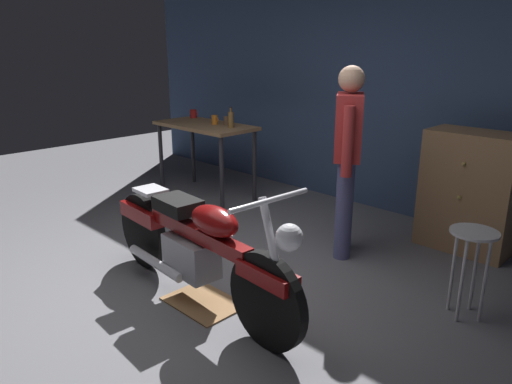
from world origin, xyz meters
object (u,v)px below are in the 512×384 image
at_px(mug_red_diner, 193,114).
at_px(bottle, 231,119).
at_px(mug_orange_travel, 215,120).
at_px(wooden_dresser, 470,192).
at_px(shop_stool, 472,250).
at_px(motorcycle, 196,245).
at_px(person_standing, 347,154).
at_px(mug_brown_stoneware, 227,121).

relative_size(mug_red_diner, bottle, 0.52).
relative_size(mug_orange_travel, bottle, 0.46).
bearing_deg(wooden_dresser, shop_stool, -67.25).
bearing_deg(shop_stool, motorcycle, -141.46).
bearing_deg(wooden_dresser, person_standing, -129.77).
distance_m(motorcycle, mug_brown_stoneware, 2.62).
bearing_deg(motorcycle, wooden_dresser, 70.74).
distance_m(person_standing, shop_stool, 1.33).
height_order(mug_brown_stoneware, bottle, bottle).
relative_size(motorcycle, bottle, 9.09).
bearing_deg(wooden_dresser, mug_orange_travel, -169.00).
height_order(wooden_dresser, bottle, bottle).
bearing_deg(bottle, motorcycle, -48.78).
height_order(motorcycle, wooden_dresser, wooden_dresser).
bearing_deg(mug_orange_travel, mug_red_diner, 166.10).
bearing_deg(person_standing, wooden_dresser, -73.40).
xyz_separation_m(shop_stool, mug_orange_travel, (-3.37, 0.61, 0.46)).
bearing_deg(motorcycle, shop_stool, 42.37).
bearing_deg(shop_stool, mug_brown_stoneware, 167.91).
relative_size(motorcycle, mug_red_diner, 17.53).
relative_size(shop_stool, mug_orange_travel, 5.83).
bearing_deg(motorcycle, bottle, 135.05).
height_order(shop_stool, wooden_dresser, wooden_dresser).
xyz_separation_m(shop_stool, wooden_dresser, (-0.49, 1.17, 0.05)).
height_order(mug_red_diner, bottle, bottle).
distance_m(person_standing, mug_brown_stoneware, 2.05).
bearing_deg(shop_stool, person_standing, 167.25).
height_order(shop_stool, mug_brown_stoneware, mug_brown_stoneware).
xyz_separation_m(wooden_dresser, mug_brown_stoneware, (-2.75, -0.48, 0.40)).
xyz_separation_m(wooden_dresser, mug_red_diner, (-3.48, -0.41, 0.40)).
bearing_deg(shop_stool, mug_red_diner, 169.20).
height_order(motorcycle, mug_brown_stoneware, mug_brown_stoneware).
xyz_separation_m(mug_red_diner, mug_brown_stoneware, (0.73, -0.06, -0.00)).
bearing_deg(person_standing, bottle, 46.76).
distance_m(mug_red_diner, mug_brown_stoneware, 0.73).
xyz_separation_m(person_standing, mug_brown_stoneware, (-2.01, 0.42, 0.03)).
height_order(motorcycle, mug_orange_travel, mug_orange_travel).
distance_m(shop_stool, mug_red_diner, 4.07).
height_order(motorcycle, mug_red_diner, mug_red_diner).
bearing_deg(mug_red_diner, motorcycle, -38.27).
height_order(mug_red_diner, mug_brown_stoneware, mug_red_diner).
height_order(person_standing, mug_red_diner, person_standing).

